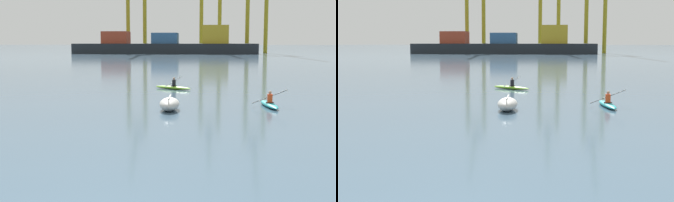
{
  "view_description": "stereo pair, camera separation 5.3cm",
  "coord_description": "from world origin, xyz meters",
  "views": [
    {
      "loc": [
        3.58,
        -6.11,
        3.88
      ],
      "look_at": [
        1.37,
        18.56,
        0.6
      ],
      "focal_mm": 49.1,
      "sensor_mm": 36.0,
      "label": 1
    },
    {
      "loc": [
        3.64,
        -6.1,
        3.88
      ],
      "look_at": [
        1.37,
        18.56,
        0.6
      ],
      "focal_mm": 49.1,
      "sensor_mm": 36.0,
      "label": 2
    }
  ],
  "objects": [
    {
      "name": "capsized_dinghy",
      "position": [
        1.4,
        19.18,
        0.35
      ],
      "size": [
        1.14,
        2.62,
        0.76
      ],
      "color": "beige",
      "rests_on": "ground"
    },
    {
      "name": "kayak_lime",
      "position": [
        0.72,
        30.3,
        0.17
      ],
      "size": [
        3.22,
        2.27,
        0.99
      ],
      "color": "#7ABC2D",
      "rests_on": "ground"
    },
    {
      "name": "container_barge",
      "position": [
        -8.79,
        129.37,
        2.49
      ],
      "size": [
        53.39,
        10.9,
        8.24
      ],
      "color": "#1E2328",
      "rests_on": "ground"
    },
    {
      "name": "kayak_teal",
      "position": [
        7.14,
        21.01,
        0.17
      ],
      "size": [
        2.16,
        3.45,
        1.06
      ],
      "color": "teal",
      "rests_on": "ground"
    }
  ]
}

